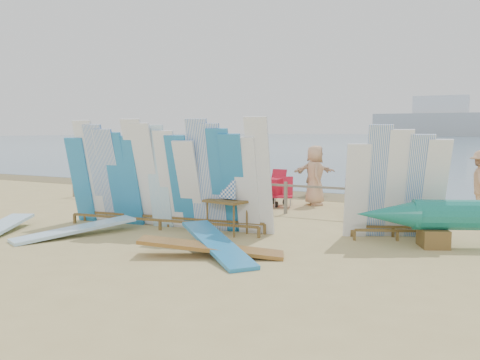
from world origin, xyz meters
The scene contains 27 objects.
ground centered at (0.00, 0.00, 0.00)m, with size 160.00×160.00×0.00m, color tan.
ocean centered at (0.00, 128.00, 0.00)m, with size 320.00×240.00×0.02m, color slate.
wet_sand_strip centered at (0.00, 7.20, 0.00)m, with size 40.00×2.60×0.01m, color brown.
distant_ship centered at (-12.00, 180.00, 5.31)m, with size 45.00×8.00×14.00m.
fence centered at (0.00, 3.00, 0.63)m, with size 12.08×0.08×0.90m.
main_surfboard_rack centered at (0.24, -0.31, 1.18)m, with size 5.32×1.23×2.63m.
side_surfboard_rack centered at (5.35, 1.01, 1.11)m, with size 2.20×1.41×2.46m.
vendor_table centered at (1.84, -0.13, 0.41)m, with size 1.03×0.81×1.24m.
flat_board_b centered at (-1.02, -1.91, 0.00)m, with size 0.56×2.70×0.07m, color #93CAEC.
flat_board_d centered at (2.58, -1.88, 0.00)m, with size 0.56×2.70×0.07m, color #247BB8.
flat_board_c centered at (2.58, -2.09, 0.00)m, with size 0.56×2.70×0.07m, color olive.
beach_chair_left centered at (0.89, 3.48, 0.24)m, with size 0.67×0.68×0.82m.
beach_chair_right centered at (1.45, 4.14, 0.27)m, with size 0.73×0.75×0.91m.
stroller centered at (1.13, 4.28, 0.45)m, with size 0.57×0.81×1.11m.
beachgoer_2 centered at (-1.82, 5.18, 0.87)m, with size 0.85×0.41×1.75m, color beige.
beachgoer_7 centered at (4.74, 5.54, 0.91)m, with size 0.66×0.36×1.82m, color #8C6042.
beachgoer_9 centered at (4.51, 5.66, 0.78)m, with size 1.00×0.41×1.55m, color tan.
beachgoer_1 centered at (-2.90, 5.69, 0.86)m, with size 0.63×0.35×1.73m, color #8C6042.
beachgoer_5 centered at (1.35, 7.21, 0.82)m, with size 1.52×0.49×1.64m, color beige.
beachgoer_0 centered at (-3.45, 3.60, 0.87)m, with size 0.85×0.41×1.75m, color tan.
beachgoer_6 centered at (2.16, 5.02, 0.93)m, with size 0.91×0.43×1.86m, color tan.
beachgoer_extra_1 centered at (-4.62, 6.54, 0.82)m, with size 0.96×0.42×1.64m, color #8C6042.
beachgoer_8 centered at (4.12, 4.25, 0.88)m, with size 0.85×0.41×1.76m, color beige.
beachgoer_11 centered at (-2.72, 7.35, 0.88)m, with size 1.64×0.53×1.77m, color beige.
beachgoer_4 centered at (0.17, 3.95, 0.84)m, with size 0.99×0.43×1.69m, color #8C6042.
beachgoer_10 centered at (5.10, 5.05, 0.92)m, with size 1.08×0.47×1.84m, color #8C6042.
beachgoer_3 centered at (-2.46, 5.12, 0.86)m, with size 1.11×0.46×1.73m, color tan.
Camera 1 is at (7.29, -10.09, 2.35)m, focal length 38.00 mm.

